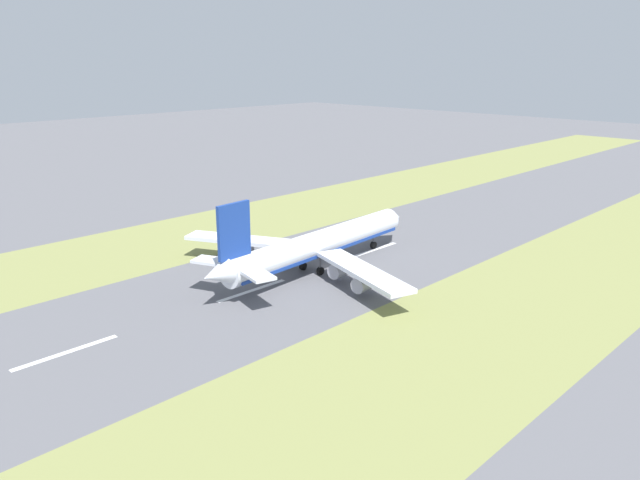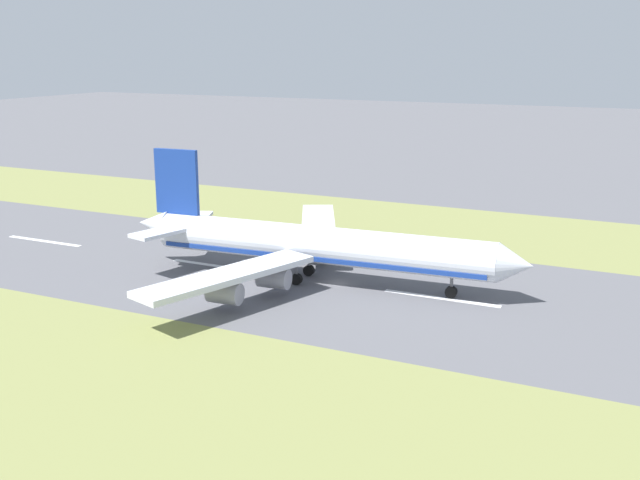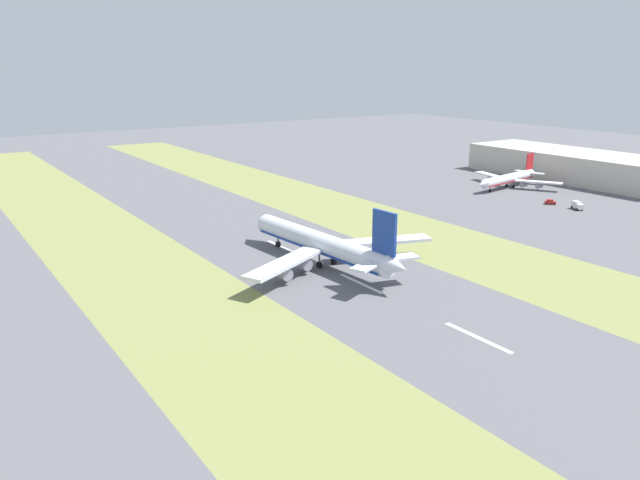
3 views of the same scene
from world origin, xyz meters
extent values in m
plane|color=#56565B|center=(0.00, 0.00, 0.00)|extent=(800.00, 800.00, 0.00)
cube|color=olive|center=(-45.00, 0.00, 0.00)|extent=(40.00, 600.00, 0.01)
cube|color=olive|center=(45.00, 0.00, 0.00)|extent=(40.00, 600.00, 0.01)
cube|color=silver|center=(0.00, -62.79, 0.01)|extent=(1.20, 18.00, 0.01)
cube|color=silver|center=(0.00, -22.79, 0.01)|extent=(1.20, 18.00, 0.01)
cube|color=silver|center=(0.00, 17.21, 0.01)|extent=(1.20, 18.00, 0.01)
cylinder|color=silver|center=(0.57, -2.79, 6.20)|extent=(9.89, 56.28, 6.00)
cone|color=silver|center=(-1.55, 27.63, 6.20)|extent=(6.21, 5.40, 5.88)
cone|color=silver|center=(2.73, -33.72, 7.00)|extent=(5.51, 6.34, 5.10)
cube|color=navy|center=(0.57, -2.79, 4.55)|extent=(9.43, 54.03, 0.70)
cube|color=silver|center=(-16.38, -11.22, 5.30)|extent=(28.70, 18.10, 0.90)
cube|color=silver|center=(18.53, -8.78, 5.30)|extent=(29.43, 14.67, 0.90)
cylinder|color=#93939E|center=(-8.13, -7.41, 2.85)|extent=(3.53, 5.01, 3.20)
cylinder|color=#93939E|center=(-16.86, -11.53, 2.85)|extent=(3.53, 5.01, 3.20)
cylinder|color=#93939E|center=(9.83, -6.16, 2.85)|extent=(3.53, 5.01, 3.20)
cylinder|color=#93939E|center=(19.05, -9.02, 2.85)|extent=(3.53, 5.01, 3.20)
cube|color=navy|center=(2.38, -28.73, 14.70)|extent=(1.36, 8.04, 11.00)
cube|color=silver|center=(-3.10, -29.11, 7.20)|extent=(10.92, 7.82, 0.60)
cube|color=silver|center=(7.87, -28.35, 7.20)|extent=(10.77, 6.69, 0.60)
cylinder|color=#59595E|center=(-0.91, 18.43, 2.50)|extent=(0.50, 0.50, 3.20)
cylinder|color=black|center=(-0.91, 18.43, 0.90)|extent=(1.02, 1.86, 1.80)
cylinder|color=#59595E|center=(-1.81, -5.97, 2.50)|extent=(0.50, 0.50, 3.20)
cylinder|color=black|center=(-1.81, -5.97, 0.90)|extent=(1.02, 1.86, 1.80)
cylinder|color=#59595E|center=(3.37, -5.61, 2.50)|extent=(0.50, 0.50, 3.20)
cylinder|color=black|center=(3.37, -5.61, 0.90)|extent=(1.02, 1.86, 1.80)
camera|label=1|loc=(95.73, -100.93, 46.97)|focal=35.00mm
camera|label=2|loc=(104.40, 46.69, 36.65)|focal=42.00mm
camera|label=3|loc=(-94.19, -143.67, 55.05)|focal=35.00mm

